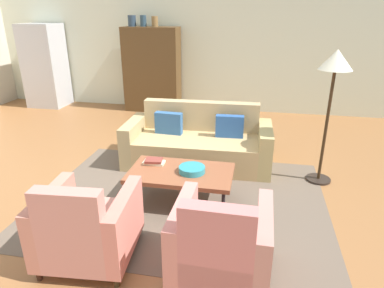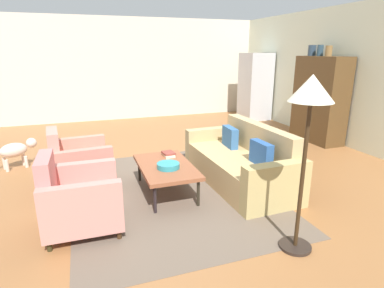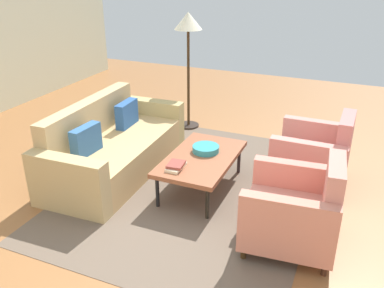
{
  "view_description": "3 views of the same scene",
  "coord_description": "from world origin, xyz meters",
  "px_view_note": "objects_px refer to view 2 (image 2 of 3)",
  "views": [
    {
      "loc": [
        1.32,
        -3.66,
        2.17
      ],
      "look_at": [
        0.55,
        0.28,
        0.56
      ],
      "focal_mm": 31.97,
      "sensor_mm": 36.0,
      "label": 1
    },
    {
      "loc": [
        4.48,
        -1.2,
        1.91
      ],
      "look_at": [
        0.25,
        0.28,
        0.59
      ],
      "focal_mm": 29.63,
      "sensor_mm": 36.0,
      "label": 2
    },
    {
      "loc": [
        -3.3,
        -1.7,
        2.41
      ],
      "look_at": [
        0.53,
        -0.07,
        0.53
      ],
      "focal_mm": 38.61,
      "sensor_mm": 36.0,
      "label": 3
    }
  ],
  "objects_px": {
    "vase_tall": "(312,50)",
    "vase_small": "(329,51)",
    "couch": "(243,163)",
    "armchair_right": "(76,201)",
    "coffee_table": "(166,167)",
    "refrigerator": "(255,87)",
    "fruit_bowl": "(168,166)",
    "cabinet": "(320,100)",
    "floor_lamp": "(310,106)",
    "dog": "(16,150)",
    "vase_round": "(320,50)",
    "armchair_left": "(76,165)",
    "book_stack": "(168,154)"
  },
  "relations": [
    {
      "from": "vase_tall",
      "to": "vase_small",
      "type": "bearing_deg",
      "value": 0.0
    },
    {
      "from": "couch",
      "to": "armchair_right",
      "type": "distance_m",
      "value": 2.43
    },
    {
      "from": "coffee_table",
      "to": "refrigerator",
      "type": "relative_size",
      "value": 0.65
    },
    {
      "from": "fruit_bowl",
      "to": "cabinet",
      "type": "height_order",
      "value": "cabinet"
    },
    {
      "from": "vase_tall",
      "to": "floor_lamp",
      "type": "relative_size",
      "value": 0.13
    },
    {
      "from": "couch",
      "to": "fruit_bowl",
      "type": "relative_size",
      "value": 7.03
    },
    {
      "from": "vase_small",
      "to": "dog",
      "type": "distance_m",
      "value": 6.14
    },
    {
      "from": "vase_round",
      "to": "dog",
      "type": "bearing_deg",
      "value": -91.09
    },
    {
      "from": "couch",
      "to": "armchair_left",
      "type": "xyz_separation_m",
      "value": [
        -0.59,
        -2.35,
        0.06
      ]
    },
    {
      "from": "armchair_right",
      "to": "fruit_bowl",
      "type": "distance_m",
      "value": 1.26
    },
    {
      "from": "armchair_right",
      "to": "fruit_bowl",
      "type": "height_order",
      "value": "armchair_right"
    },
    {
      "from": "cabinet",
      "to": "floor_lamp",
      "type": "height_order",
      "value": "cabinet"
    },
    {
      "from": "vase_tall",
      "to": "cabinet",
      "type": "bearing_deg",
      "value": 0.68
    },
    {
      "from": "coffee_table",
      "to": "vase_small",
      "type": "distance_m",
      "value": 4.33
    },
    {
      "from": "cabinet",
      "to": "vase_small",
      "type": "relative_size",
      "value": 8.63
    },
    {
      "from": "refrigerator",
      "to": "dog",
      "type": "relative_size",
      "value": 2.77
    },
    {
      "from": "dog",
      "to": "cabinet",
      "type": "bearing_deg",
      "value": -25.57
    },
    {
      "from": "fruit_bowl",
      "to": "vase_small",
      "type": "bearing_deg",
      "value": 112.02
    },
    {
      "from": "book_stack",
      "to": "refrigerator",
      "type": "height_order",
      "value": "refrigerator"
    },
    {
      "from": "cabinet",
      "to": "vase_round",
      "type": "xyz_separation_m",
      "value": [
        -0.15,
        -0.0,
        1.01
      ]
    },
    {
      "from": "book_stack",
      "to": "dog",
      "type": "relative_size",
      "value": 0.39
    },
    {
      "from": "floor_lamp",
      "to": "armchair_left",
      "type": "bearing_deg",
      "value": -138.02
    },
    {
      "from": "vase_tall",
      "to": "refrigerator",
      "type": "bearing_deg",
      "value": -177.32
    },
    {
      "from": "vase_tall",
      "to": "vase_small",
      "type": "distance_m",
      "value": 0.5
    },
    {
      "from": "vase_round",
      "to": "floor_lamp",
      "type": "height_order",
      "value": "vase_round"
    },
    {
      "from": "fruit_bowl",
      "to": "floor_lamp",
      "type": "relative_size",
      "value": 0.18
    },
    {
      "from": "couch",
      "to": "coffee_table",
      "type": "relative_size",
      "value": 1.77
    },
    {
      "from": "vase_small",
      "to": "couch",
      "type": "bearing_deg",
      "value": -61.78
    },
    {
      "from": "armchair_left",
      "to": "couch",
      "type": "bearing_deg",
      "value": 71.03
    },
    {
      "from": "armchair_right",
      "to": "book_stack",
      "type": "xyz_separation_m",
      "value": [
        -0.97,
        1.3,
        0.09
      ]
    },
    {
      "from": "armchair_left",
      "to": "floor_lamp",
      "type": "bearing_deg",
      "value": 37.12
    },
    {
      "from": "book_stack",
      "to": "vase_round",
      "type": "bearing_deg",
      "value": 109.39
    },
    {
      "from": "armchair_right",
      "to": "vase_tall",
      "type": "height_order",
      "value": "vase_tall"
    },
    {
      "from": "book_stack",
      "to": "vase_tall",
      "type": "height_order",
      "value": "vase_tall"
    },
    {
      "from": "coffee_table",
      "to": "cabinet",
      "type": "distance_m",
      "value": 4.12
    },
    {
      "from": "couch",
      "to": "book_stack",
      "type": "xyz_separation_m",
      "value": [
        -0.36,
        -1.05,
        0.15
      ]
    },
    {
      "from": "armchair_right",
      "to": "dog",
      "type": "bearing_deg",
      "value": -157.27
    },
    {
      "from": "vase_round",
      "to": "dog",
      "type": "distance_m",
      "value": 6.13
    },
    {
      "from": "couch",
      "to": "vase_tall",
      "type": "xyz_separation_m",
      "value": [
        -1.9,
        2.61,
        1.62
      ]
    },
    {
      "from": "armchair_left",
      "to": "vase_tall",
      "type": "distance_m",
      "value": 5.37
    },
    {
      "from": "armchair_right",
      "to": "vase_small",
      "type": "distance_m",
      "value": 5.58
    },
    {
      "from": "armchair_right",
      "to": "fruit_bowl",
      "type": "bearing_deg",
      "value": 112.66
    },
    {
      "from": "fruit_bowl",
      "to": "dog",
      "type": "relative_size",
      "value": 0.45
    },
    {
      "from": "couch",
      "to": "vase_small",
      "type": "xyz_separation_m",
      "value": [
        -1.4,
        2.61,
        1.62
      ]
    },
    {
      "from": "book_stack",
      "to": "vase_tall",
      "type": "relative_size",
      "value": 1.15
    },
    {
      "from": "book_stack",
      "to": "floor_lamp",
      "type": "relative_size",
      "value": 0.15
    },
    {
      "from": "couch",
      "to": "floor_lamp",
      "type": "xyz_separation_m",
      "value": [
        1.7,
        -0.29,
        1.16
      ]
    },
    {
      "from": "armchair_left",
      "to": "cabinet",
      "type": "height_order",
      "value": "cabinet"
    },
    {
      "from": "fruit_bowl",
      "to": "book_stack",
      "type": "height_order",
      "value": "fruit_bowl"
    },
    {
      "from": "fruit_bowl",
      "to": "dog",
      "type": "distance_m",
      "value": 2.85
    }
  ]
}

